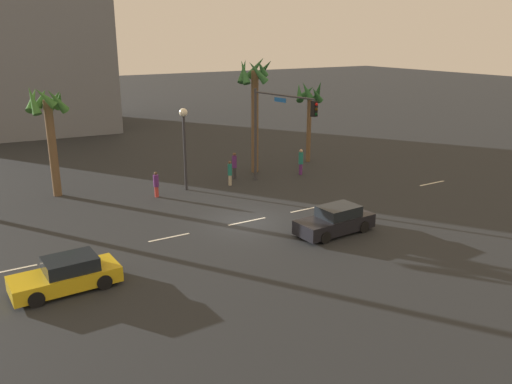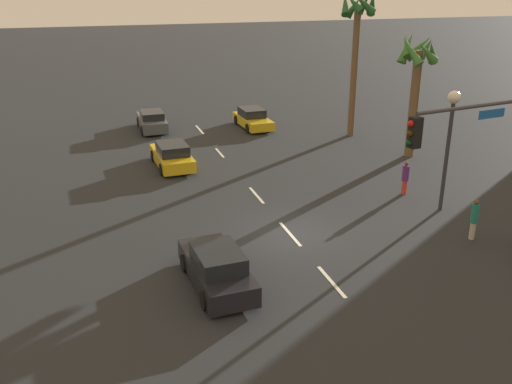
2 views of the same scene
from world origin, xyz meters
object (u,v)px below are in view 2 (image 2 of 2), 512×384
(car_1, at_px, (253,119))
(traffic_signal, at_px, (497,156))
(pedestrian_3, at_px, (405,177))
(palm_tree_3, at_px, (416,69))
(car_2, at_px, (172,156))
(streetlamp, at_px, (450,127))
(car_3, at_px, (152,121))
(car_0, at_px, (217,268))
(pedestrian_0, at_px, (474,218))
(palm_tree_0, at_px, (357,30))

(car_1, bearing_deg, traffic_signal, 3.89)
(pedestrian_3, relative_size, palm_tree_3, 0.23)
(car_2, bearing_deg, car_1, 135.47)
(car_2, relative_size, streetlamp, 0.79)
(car_3, xyz_separation_m, streetlamp, (18.60, 10.76, 3.30))
(car_2, relative_size, palm_tree_3, 0.61)
(car_0, bearing_deg, pedestrian_3, 117.99)
(streetlamp, relative_size, palm_tree_3, 0.77)
(car_0, xyz_separation_m, pedestrian_0, (-0.47, 10.92, 0.27))
(car_1, height_order, pedestrian_3, pedestrian_3)
(palm_tree_3, bearing_deg, car_2, -99.26)
(car_0, bearing_deg, car_2, 176.89)
(car_1, xyz_separation_m, palm_tree_3, (9.35, 6.90, 4.58))
(car_2, xyz_separation_m, car_3, (-8.51, 0.01, 0.00))
(car_3, bearing_deg, pedestrian_3, 32.18)
(car_1, height_order, palm_tree_0, palm_tree_0)
(pedestrian_3, bearing_deg, car_0, -62.01)
(car_3, xyz_separation_m, palm_tree_3, (10.77, 13.86, 4.55))
(palm_tree_3, bearing_deg, pedestrian_3, -33.22)
(car_2, bearing_deg, pedestrian_0, 37.73)
(car_0, bearing_deg, palm_tree_3, 127.87)
(car_2, bearing_deg, traffic_signal, 28.46)
(palm_tree_3, bearing_deg, car_3, -127.84)
(car_0, relative_size, car_3, 1.05)
(traffic_signal, bearing_deg, palm_tree_3, 158.34)
(car_1, bearing_deg, pedestrian_0, 8.99)
(car_0, xyz_separation_m, car_3, (-22.13, 0.75, -0.03))
(car_3, bearing_deg, car_2, -0.09)
(pedestrian_0, height_order, pedestrian_3, pedestrian_0)
(streetlamp, distance_m, palm_tree_0, 13.51)
(car_1, relative_size, traffic_signal, 0.64)
(car_2, bearing_deg, palm_tree_3, 80.74)
(car_3, height_order, traffic_signal, traffic_signal)
(streetlamp, bearing_deg, traffic_signal, -21.74)
(car_0, height_order, pedestrian_0, pedestrian_0)
(car_2, xyz_separation_m, palm_tree_0, (-2.95, 12.68, 6.27))
(car_1, bearing_deg, palm_tree_3, 36.42)
(car_0, distance_m, pedestrian_3, 12.46)
(car_0, height_order, pedestrian_3, pedestrian_3)
(car_0, xyz_separation_m, traffic_signal, (2.10, 9.27, 3.84))
(streetlamp, height_order, pedestrian_0, streetlamp)
(palm_tree_3, bearing_deg, traffic_signal, -21.66)
(pedestrian_0, bearing_deg, car_2, -142.27)
(car_3, distance_m, pedestrian_0, 23.93)
(car_0, xyz_separation_m, pedestrian_3, (-5.85, 11.00, 0.22))
(traffic_signal, relative_size, palm_tree_0, 0.70)
(car_0, bearing_deg, palm_tree_0, 141.01)
(streetlamp, xyz_separation_m, pedestrian_0, (3.06, -0.60, -3.00))
(car_2, bearing_deg, streetlamp, 46.87)
(car_0, bearing_deg, streetlamp, 107.06)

